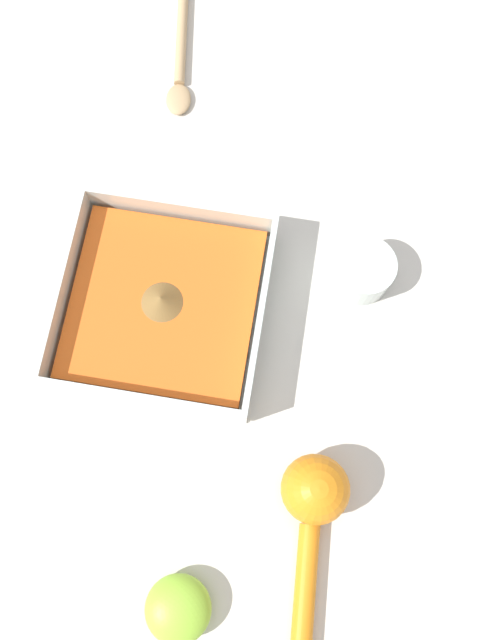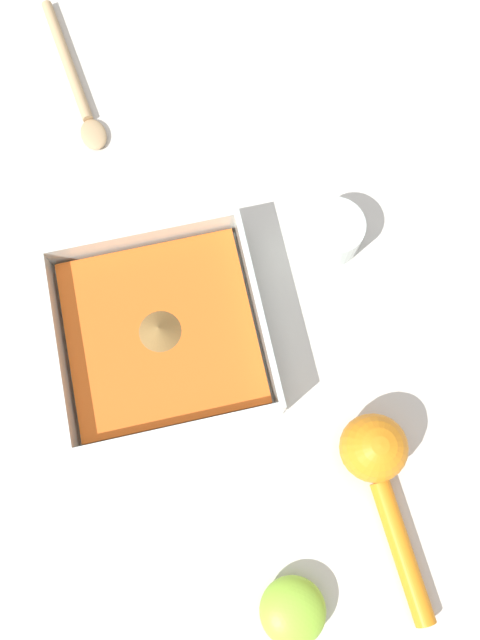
{
  "view_description": "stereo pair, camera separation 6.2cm",
  "coord_description": "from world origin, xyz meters",
  "px_view_note": "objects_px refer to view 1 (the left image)",
  "views": [
    {
      "loc": [
        -0.16,
        -0.08,
        0.62
      ],
      "look_at": [
        0.0,
        -0.06,
        0.03
      ],
      "focal_mm": 35.0,
      "sensor_mm": 36.0,
      "label": 1
    },
    {
      "loc": [
        -0.16,
        -0.02,
        0.62
      ],
      "look_at": [
        0.0,
        -0.06,
        0.03
      ],
      "focal_mm": 35.0,
      "sensor_mm": 36.0,
      "label": 2
    }
  ],
  "objects_px": {
    "lemon_squeezer": "(314,507)",
    "wooden_spoon": "(181,46)",
    "spice_bowl": "(362,271)",
    "square_dish": "(164,306)",
    "lemon_half": "(178,609)"
  },
  "relations": [
    {
      "from": "spice_bowl",
      "to": "lemon_squeezer",
      "type": "distance_m",
      "value": 0.24
    },
    {
      "from": "square_dish",
      "to": "wooden_spoon",
      "type": "distance_m",
      "value": 0.32
    },
    {
      "from": "lemon_squeezer",
      "to": "wooden_spoon",
      "type": "height_order",
      "value": "lemon_squeezer"
    },
    {
      "from": "wooden_spoon",
      "to": "lemon_half",
      "type": "bearing_deg",
      "value": 2.19
    },
    {
      "from": "spice_bowl",
      "to": "lemon_squeezer",
      "type": "height_order",
      "value": "lemon_squeezer"
    },
    {
      "from": "spice_bowl",
      "to": "lemon_half",
      "type": "relative_size",
      "value": 1.04
    },
    {
      "from": "square_dish",
      "to": "wooden_spoon",
      "type": "height_order",
      "value": "square_dish"
    },
    {
      "from": "square_dish",
      "to": "spice_bowl",
      "type": "xyz_separation_m",
      "value": [
        0.07,
        -0.2,
        0.0
      ]
    },
    {
      "from": "square_dish",
      "to": "lemon_half",
      "type": "height_order",
      "value": "square_dish"
    },
    {
      "from": "square_dish",
      "to": "spice_bowl",
      "type": "height_order",
      "value": "square_dish"
    },
    {
      "from": "lemon_squeezer",
      "to": "lemon_half",
      "type": "xyz_separation_m",
      "value": [
        -0.11,
        0.11,
        -0.01
      ]
    },
    {
      "from": "spice_bowl",
      "to": "lemon_squeezer",
      "type": "relative_size",
      "value": 0.33
    },
    {
      "from": "square_dish",
      "to": "lemon_half",
      "type": "distance_m",
      "value": 0.29
    },
    {
      "from": "spice_bowl",
      "to": "square_dish",
      "type": "bearing_deg",
      "value": 109.46
    },
    {
      "from": "lemon_squeezer",
      "to": "spice_bowl",
      "type": "bearing_deg",
      "value": -8.04
    }
  ]
}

